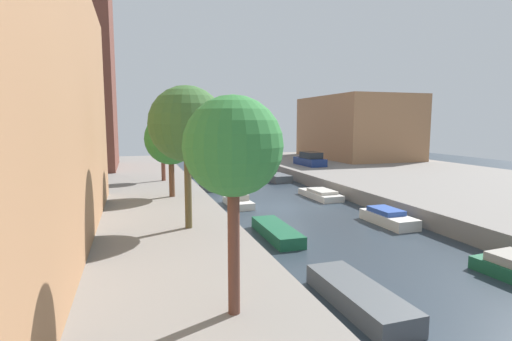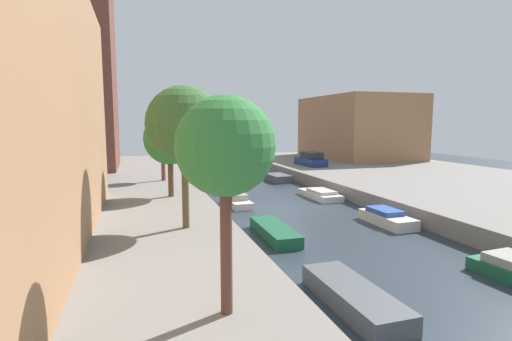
% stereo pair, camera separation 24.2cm
% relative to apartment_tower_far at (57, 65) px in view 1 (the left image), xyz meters
% --- Properties ---
extents(ground_plane, '(84.00, 84.00, 0.00)m').
position_rel_apartment_tower_far_xyz_m(ground_plane, '(16.00, -18.81, -10.91)').
color(ground_plane, '#28333D').
extents(quay_left, '(20.00, 64.00, 1.00)m').
position_rel_apartment_tower_far_xyz_m(quay_left, '(1.00, -18.81, -10.41)').
color(quay_left, gray).
rests_on(quay_left, ground_plane).
extents(quay_right, '(20.00, 64.00, 1.00)m').
position_rel_apartment_tower_far_xyz_m(quay_right, '(31.00, -18.81, -10.41)').
color(quay_right, gray).
rests_on(quay_right, ground_plane).
extents(apartment_tower_far, '(10.00, 10.21, 19.82)m').
position_rel_apartment_tower_far_xyz_m(apartment_tower_far, '(0.00, 0.00, 0.00)').
color(apartment_tower_far, brown).
rests_on(apartment_tower_far, quay_left).
extents(low_block_right, '(10.00, 15.16, 7.76)m').
position_rel_apartment_tower_far_xyz_m(low_block_right, '(34.00, 2.46, -6.03)').
color(low_block_right, '#9E704C').
rests_on(low_block_right, quay_right).
extents(street_tree_0, '(2.32, 2.32, 5.16)m').
position_rel_apartment_tower_far_xyz_m(street_tree_0, '(8.78, -33.26, -5.96)').
color(street_tree_0, brown).
rests_on(street_tree_0, quay_left).
extents(street_tree_1, '(3.20, 3.20, 6.07)m').
position_rel_apartment_tower_far_xyz_m(street_tree_1, '(8.78, -25.28, -5.47)').
color(street_tree_1, brown).
rests_on(street_tree_1, quay_left).
extents(street_tree_2, '(3.12, 3.12, 5.10)m').
position_rel_apartment_tower_far_xyz_m(street_tree_2, '(8.78, -17.77, -6.39)').
color(street_tree_2, brown).
rests_on(street_tree_2, quay_left).
extents(street_tree_3, '(1.91, 1.91, 4.49)m').
position_rel_apartment_tower_far_xyz_m(street_tree_3, '(8.78, -10.84, -6.47)').
color(street_tree_3, brown).
rests_on(street_tree_3, quay_left).
extents(parked_car, '(1.96, 4.45, 1.43)m').
position_rel_apartment_tower_far_xyz_m(parked_car, '(24.35, -4.40, -9.32)').
color(parked_car, navy).
rests_on(parked_car, quay_right).
extents(moored_boat_left_1, '(1.47, 4.29, 0.63)m').
position_rel_apartment_tower_far_xyz_m(moored_boat_left_1, '(12.93, -32.10, -10.60)').
color(moored_boat_left_1, '#4C5156').
rests_on(moored_boat_left_1, ground_plane).
extents(moored_boat_left_2, '(1.30, 4.37, 0.55)m').
position_rel_apartment_tower_far_xyz_m(moored_boat_left_2, '(13.09, -24.60, -10.64)').
color(moored_boat_left_2, '#195638').
rests_on(moored_boat_left_2, ground_plane).
extents(moored_boat_left_3, '(1.42, 3.30, 0.82)m').
position_rel_apartment_tower_far_xyz_m(moored_boat_left_3, '(13.11, -17.16, -10.57)').
color(moored_boat_left_3, beige).
rests_on(moored_boat_left_3, ground_plane).
extents(moored_boat_left_4, '(1.65, 4.24, 0.68)m').
position_rel_apartment_tower_far_xyz_m(moored_boat_left_4, '(12.57, -9.69, -10.62)').
color(moored_boat_left_4, '#4C5156').
rests_on(moored_boat_left_4, ground_plane).
extents(moored_boat_left_5, '(1.67, 3.63, 0.60)m').
position_rel_apartment_tower_far_xyz_m(moored_boat_left_5, '(13.15, -1.80, -10.61)').
color(moored_boat_left_5, '#195638').
rests_on(moored_boat_left_5, ground_plane).
extents(moored_boat_right_2, '(1.49, 3.51, 0.83)m').
position_rel_apartment_tower_far_xyz_m(moored_boat_right_2, '(19.75, -24.14, -10.56)').
color(moored_boat_right_2, beige).
rests_on(moored_boat_right_2, ground_plane).
extents(moored_boat_right_3, '(1.75, 4.20, 0.66)m').
position_rel_apartment_tower_far_xyz_m(moored_boat_right_3, '(19.61, -16.32, -10.63)').
color(moored_boat_right_3, beige).
rests_on(moored_boat_right_3, ground_plane).
extents(moored_boat_right_4, '(1.87, 3.14, 0.67)m').
position_rel_apartment_tower_far_xyz_m(moored_boat_right_4, '(19.45, -7.82, -10.58)').
color(moored_boat_right_4, '#4C5156').
rests_on(moored_boat_right_4, ground_plane).
extents(moored_boat_right_5, '(1.52, 4.04, 0.85)m').
position_rel_apartment_tower_far_xyz_m(moored_boat_right_5, '(19.23, 0.07, -10.55)').
color(moored_boat_right_5, '#33476B').
rests_on(moored_boat_right_5, ground_plane).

